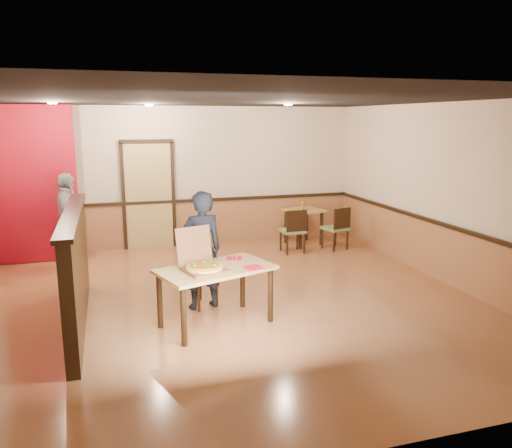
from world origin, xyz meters
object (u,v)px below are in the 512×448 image
(passerby, at_px, (68,221))
(side_chair_left, at_px, (294,229))
(side_table, at_px, (304,218))
(condiment, at_px, (303,205))
(diner, at_px, (201,250))
(pizza_box, at_px, (203,265))
(diner_chair, at_px, (196,274))
(main_table, at_px, (216,276))
(side_chair_right, at_px, (337,226))

(passerby, bearing_deg, side_chair_left, -93.89)
(side_table, distance_m, condiment, 0.26)
(diner, distance_m, passerby, 3.08)
(passerby, height_order, pizza_box, passerby)
(condiment, bearing_deg, diner_chair, -133.79)
(main_table, bearing_deg, pizza_box, 179.71)
(pizza_box, bearing_deg, condiment, 36.27)
(side_chair_right, xyz_separation_m, side_table, (-0.47, 0.61, 0.09))
(passerby, bearing_deg, diner, -145.01)
(side_table, bearing_deg, condiment, 139.02)
(diner_chair, xyz_separation_m, diner, (0.06, -0.13, 0.36))
(diner_chair, relative_size, passerby, 0.49)
(diner_chair, bearing_deg, diner, -97.59)
(main_table, relative_size, diner_chair, 1.91)
(passerby, height_order, condiment, passerby)
(diner_chair, height_order, condiment, condiment)
(side_chair_left, relative_size, diner, 0.53)
(main_table, xyz_separation_m, diner, (-0.06, 0.63, 0.17))
(diner_chair, relative_size, diner, 0.51)
(main_table, height_order, pizza_box, pizza_box)
(main_table, relative_size, side_chair_left, 1.82)
(side_chair_right, bearing_deg, side_chair_left, -15.96)
(diner_chair, distance_m, pizza_box, 0.89)
(side_table, bearing_deg, side_chair_right, -52.58)
(side_table, relative_size, condiment, 5.13)
(diner_chair, bearing_deg, side_chair_right, 2.21)
(condiment, bearing_deg, side_chair_right, -52.18)
(side_chair_right, xyz_separation_m, condiment, (-0.49, 0.63, 0.34))
(side_chair_left, relative_size, passerby, 0.52)
(passerby, relative_size, pizza_box, 2.51)
(side_chair_left, bearing_deg, diner, 44.61)
(side_chair_left, bearing_deg, passerby, -3.84)
(diner_chair, xyz_separation_m, passerby, (-1.78, 2.35, 0.38))
(passerby, distance_m, pizza_box, 3.60)
(side_chair_left, height_order, side_chair_right, side_chair_left)
(condiment, bearing_deg, side_chair_left, -124.05)
(main_table, relative_size, side_table, 1.90)
(passerby, bearing_deg, main_table, -150.22)
(side_chair_left, relative_size, condiment, 5.38)
(condiment, bearing_deg, passerby, -173.95)
(diner_chair, xyz_separation_m, condiment, (2.70, 2.82, 0.37))
(side_chair_left, bearing_deg, main_table, 52.12)
(side_chair_right, relative_size, side_table, 1.04)
(side_chair_right, height_order, pizza_box, pizza_box)
(diner, height_order, passerby, passerby)
(side_chair_right, height_order, passerby, passerby)
(passerby, bearing_deg, diner_chair, -144.44)
(diner, bearing_deg, side_chair_right, -154.31)
(side_table, distance_m, diner, 3.97)
(side_table, relative_size, diner, 0.51)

